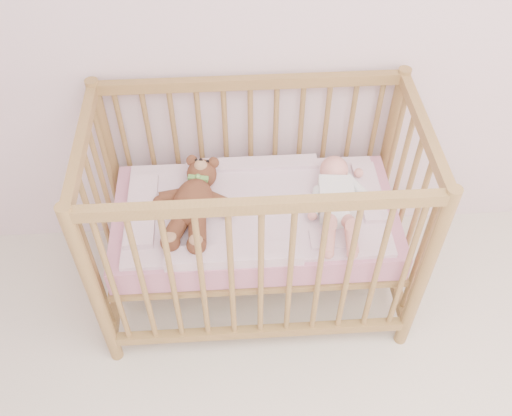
{
  "coord_description": "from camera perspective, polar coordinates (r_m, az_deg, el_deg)",
  "views": [
    {
      "loc": [
        -0.49,
        -0.04,
        2.36
      ],
      "look_at": [
        -0.39,
        1.55,
        0.62
      ],
      "focal_mm": 40.0,
      "sensor_mm": 36.0,
      "label": 1
    }
  ],
  "objects": [
    {
      "name": "blanket",
      "position": [
        2.44,
        -0.07,
        -0.08
      ],
      "size": [
        1.1,
        0.58,
        0.06
      ],
      "primitive_type": null,
      "color": "#DE99B6",
      "rests_on": "mattress"
    },
    {
      "name": "teddy_bear",
      "position": [
        2.37,
        -6.3,
        0.66
      ],
      "size": [
        0.46,
        0.58,
        0.14
      ],
      "primitive_type": null,
      "rotation": [
        0.0,
        0.0,
        -0.19
      ],
      "color": "brown",
      "rests_on": "blanket"
    },
    {
      "name": "mattress",
      "position": [
        2.49,
        -0.07,
        -1.24
      ],
      "size": [
        1.22,
        0.62,
        0.13
      ],
      "primitive_type": "cube",
      "color": "pink",
      "rests_on": "crib"
    },
    {
      "name": "crib",
      "position": [
        2.48,
        -0.07,
        -1.01
      ],
      "size": [
        1.36,
        0.76,
        1.0
      ],
      "primitive_type": null,
      "color": "#A67E46",
      "rests_on": "floor"
    },
    {
      "name": "baby",
      "position": [
        2.41,
        8.07,
        1.14
      ],
      "size": [
        0.32,
        0.58,
        0.13
      ],
      "primitive_type": null,
      "rotation": [
        0.0,
        0.0,
        -0.09
      ],
      "color": "white",
      "rests_on": "blanket"
    }
  ]
}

